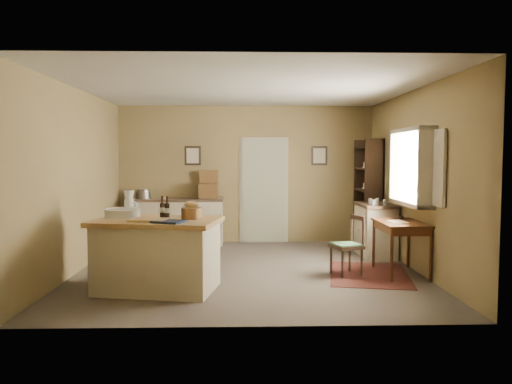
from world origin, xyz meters
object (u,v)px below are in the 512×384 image
desk_chair (346,246)px  shelving_unit (370,193)px  work_island (157,253)px  sideboard (177,220)px  right_cabinet (375,229)px  writing_desk (401,228)px

desk_chair → shelving_unit: shelving_unit is taller
work_island → shelving_unit: bearing=51.8°
work_island → sideboard: work_island is taller
right_cabinet → shelving_unit: 1.13m
writing_desk → sideboard: bearing=144.4°
right_cabinet → sideboard: bearing=161.7°
sideboard → desk_chair: sideboard is taller
sideboard → shelving_unit: (3.70, -0.20, 0.53)m
desk_chair → shelving_unit: size_ratio=0.41×
desk_chair → right_cabinet: (0.79, 1.38, 0.04)m
sideboard → shelving_unit: 3.74m
writing_desk → desk_chair: (-0.79, -0.01, -0.26)m
work_island → right_cabinet: bearing=42.7°
writing_desk → shelving_unit: bearing=86.2°
right_cabinet → shelving_unit: size_ratio=0.49×
work_island → right_cabinet: work_island is taller
sideboard → writing_desk: size_ratio=1.81×
shelving_unit → right_cabinet: bearing=-99.0°
sideboard → shelving_unit: shelving_unit is taller
shelving_unit → writing_desk: bearing=-93.8°
desk_chair → shelving_unit: bearing=48.3°
work_island → writing_desk: work_island is taller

